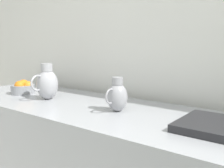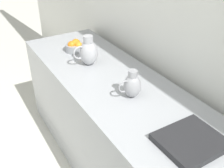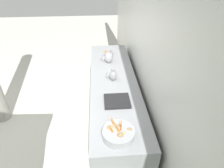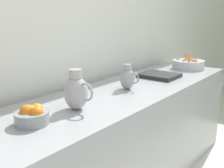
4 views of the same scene
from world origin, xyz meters
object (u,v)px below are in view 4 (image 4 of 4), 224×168
metal_pitcher_tall (76,92)px  metal_pitcher_short (127,78)px  vegetable_colander (188,64)px  orange_bowl (32,115)px

metal_pitcher_tall → metal_pitcher_short: 0.59m
metal_pitcher_tall → vegetable_colander: bearing=89.8°
vegetable_colander → metal_pitcher_short: 1.14m
vegetable_colander → orange_bowl: size_ratio=1.92×
vegetable_colander → metal_pitcher_tall: bearing=-90.2°
vegetable_colander → orange_bowl: (-0.02, -2.04, -0.00)m
vegetable_colander → metal_pitcher_short: size_ratio=1.74×
metal_pitcher_short → metal_pitcher_tall: bearing=-87.1°
metal_pitcher_tall → orange_bowl: bearing=-93.1°
metal_pitcher_tall → metal_pitcher_short: (-0.03, 0.59, -0.02)m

